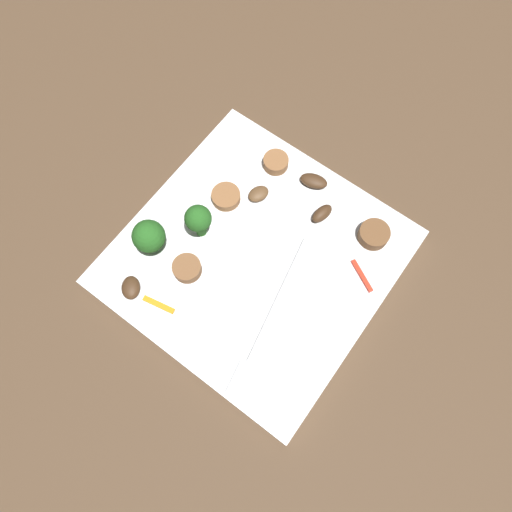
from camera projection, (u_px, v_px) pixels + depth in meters
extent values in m
plane|color=#4C3826|center=(256.00, 261.00, 0.53)|extent=(1.40, 1.40, 0.00)
cube|color=white|center=(256.00, 259.00, 0.52)|extent=(0.27, 0.27, 0.02)
cube|color=silver|center=(280.00, 298.00, 0.50)|extent=(0.14, 0.03, 0.00)
cube|color=silver|center=(242.00, 379.00, 0.47)|extent=(0.04, 0.02, 0.00)
cylinder|color=#296420|center=(153.00, 243.00, 0.51)|extent=(0.01, 0.01, 0.02)
sphere|color=#235B1E|center=(149.00, 236.00, 0.49)|extent=(0.03, 0.03, 0.03)
cylinder|color=#296420|center=(200.00, 227.00, 0.51)|extent=(0.01, 0.01, 0.03)
sphere|color=#235B1E|center=(198.00, 218.00, 0.49)|extent=(0.03, 0.03, 0.03)
cylinder|color=brown|center=(374.00, 234.00, 0.51)|extent=(0.04, 0.04, 0.01)
cylinder|color=brown|center=(276.00, 162.00, 0.55)|extent=(0.04, 0.04, 0.01)
cylinder|color=brown|center=(226.00, 197.00, 0.53)|extent=(0.04, 0.04, 0.01)
cylinder|color=brown|center=(187.00, 268.00, 0.50)|extent=(0.04, 0.04, 0.01)
ellipsoid|color=#422B19|center=(322.00, 213.00, 0.52)|extent=(0.03, 0.02, 0.01)
ellipsoid|color=brown|center=(258.00, 194.00, 0.53)|extent=(0.03, 0.03, 0.01)
ellipsoid|color=#422B19|center=(314.00, 181.00, 0.54)|extent=(0.03, 0.04, 0.01)
ellipsoid|color=#422B19|center=(131.00, 288.00, 0.50)|extent=(0.03, 0.03, 0.01)
cube|color=red|center=(362.00, 276.00, 0.50)|extent=(0.02, 0.04, 0.00)
cube|color=orange|center=(159.00, 305.00, 0.49)|extent=(0.01, 0.04, 0.00)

